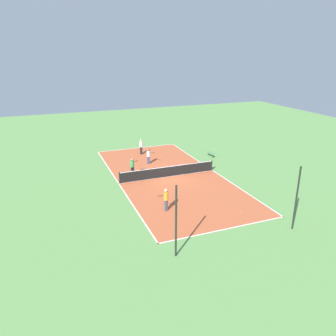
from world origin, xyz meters
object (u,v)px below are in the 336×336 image
(player_center_orange, at_px, (166,198))
(tennis_ball_midcourt, at_px, (130,195))
(fence_post_back_right, at_px, (176,222))
(tennis_ball_right_alley, at_px, (241,213))
(bench, at_px, (210,153))
(player_far_green, at_px, (132,166))
(tennis_net, at_px, (168,171))
(fence_post_back_left, at_px, (296,199))
(player_far_white, at_px, (149,155))
(player_near_white, at_px, (141,146))

(player_center_orange, bearing_deg, tennis_ball_midcourt, -83.95)
(fence_post_back_right, bearing_deg, tennis_ball_right_alley, -154.37)
(bench, xyz_separation_m, fence_post_back_right, (11.26, 16.58, 1.89))
(player_center_orange, bearing_deg, player_far_green, -107.37)
(tennis_ball_right_alley, bearing_deg, tennis_ball_midcourt, -41.90)
(tennis_net, height_order, tennis_ball_right_alley, tennis_net)
(bench, distance_m, fence_post_back_left, 16.88)
(tennis_ball_midcourt, relative_size, fence_post_back_left, 0.01)
(fence_post_back_left, bearing_deg, player_far_green, -61.81)
(tennis_net, distance_m, tennis_ball_midcourt, 5.50)
(player_far_white, bearing_deg, player_far_green, -110.00)
(player_far_white, relative_size, player_center_orange, 0.91)
(player_far_green, relative_size, tennis_ball_right_alley, 25.92)
(player_near_white, bearing_deg, bench, 158.03)
(tennis_ball_midcourt, bearing_deg, tennis_ball_right_alley, 138.10)
(tennis_net, height_order, tennis_ball_midcourt, tennis_net)
(tennis_ball_right_alley, height_order, fence_post_back_right, fence_post_back_right)
(tennis_ball_midcourt, xyz_separation_m, fence_post_back_left, (-8.95, 9.41, 2.22))
(bench, height_order, tennis_ball_midcourt, bench)
(player_far_white, xyz_separation_m, player_near_white, (-0.29, -3.67, 0.09))
(player_far_green, height_order, tennis_ball_midcourt, player_far_green)
(player_center_orange, height_order, tennis_ball_midcourt, player_center_orange)
(fence_post_back_left, height_order, fence_post_back_right, same)
(tennis_net, bearing_deg, tennis_ball_midcourt, 32.62)
(player_far_green, bearing_deg, fence_post_back_left, -88.06)
(player_near_white, bearing_deg, player_far_green, 72.18)
(bench, height_order, player_far_green, player_far_green)
(fence_post_back_left, distance_m, fence_post_back_right, 8.69)
(player_center_orange, relative_size, tennis_ball_midcourt, 26.86)
(tennis_net, xyz_separation_m, player_far_green, (3.12, -1.57, 0.46))
(player_far_green, relative_size, fence_post_back_left, 0.39)
(player_far_green, height_order, fence_post_back_right, fence_post_back_right)
(player_far_green, relative_size, fence_post_back_right, 0.39)
(bench, xyz_separation_m, player_center_orange, (9.73, 10.94, 0.70))
(tennis_net, relative_size, tennis_ball_midcourt, 142.45)
(tennis_net, bearing_deg, tennis_ball_right_alley, 104.18)
(tennis_ball_midcourt, bearing_deg, fence_post_back_right, 91.62)
(player_center_orange, distance_m, fence_post_back_left, 9.19)
(tennis_net, height_order, bench, tennis_net)
(player_far_green, bearing_deg, player_center_orange, -114.10)
(tennis_ball_midcourt, bearing_deg, player_far_white, -119.05)
(tennis_net, height_order, player_center_orange, player_center_orange)
(bench, xyz_separation_m, tennis_ball_right_alley, (4.61, 13.38, -0.33))
(player_far_white, distance_m, tennis_ball_right_alley, 13.86)
(tennis_net, xyz_separation_m, fence_post_back_left, (-4.34, 12.36, 1.69))
(player_far_white, xyz_separation_m, player_center_orange, (2.26, 11.08, 0.11))
(player_center_orange, relative_size, tennis_ball_right_alley, 26.86)
(player_center_orange, relative_size, fence_post_back_left, 0.40)
(tennis_net, distance_m, player_far_white, 4.42)
(player_far_green, distance_m, fence_post_back_right, 14.03)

